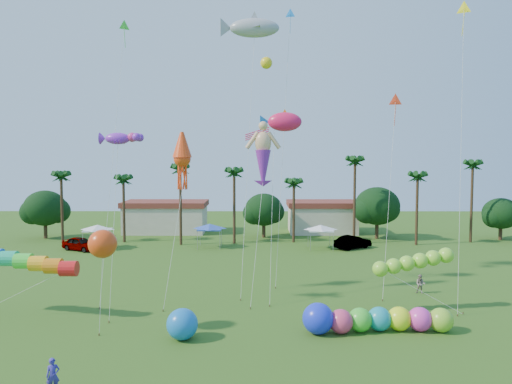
{
  "coord_description": "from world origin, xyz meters",
  "views": [
    {
      "loc": [
        0.12,
        -26.03,
        11.52
      ],
      "look_at": [
        0.0,
        10.0,
        9.0
      ],
      "focal_mm": 35.0,
      "sensor_mm": 36.0,
      "label": 1
    }
  ],
  "objects_px": {
    "car_b": "(353,242)",
    "spectator_b": "(420,284)",
    "spectator_a": "(53,376)",
    "blue_ball": "(182,324)",
    "caterpillar_inflatable": "(372,319)",
    "car_a": "(80,244)"
  },
  "relations": [
    {
      "from": "spectator_a",
      "to": "blue_ball",
      "type": "xyz_separation_m",
      "value": [
        5.24,
        7.17,
        0.13
      ]
    },
    {
      "from": "car_b",
      "to": "caterpillar_inflatable",
      "type": "relative_size",
      "value": 0.5
    },
    {
      "from": "car_b",
      "to": "spectator_b",
      "type": "distance_m",
      "value": 20.85
    },
    {
      "from": "spectator_b",
      "to": "caterpillar_inflatable",
      "type": "xyz_separation_m",
      "value": [
        -6.26,
        -9.37,
        0.05
      ]
    },
    {
      "from": "car_a",
      "to": "spectator_a",
      "type": "relative_size",
      "value": 2.81
    },
    {
      "from": "car_b",
      "to": "spectator_b",
      "type": "relative_size",
      "value": 3.13
    },
    {
      "from": "spectator_a",
      "to": "spectator_b",
      "type": "distance_m",
      "value": 29.78
    },
    {
      "from": "car_a",
      "to": "car_b",
      "type": "height_order",
      "value": "car_b"
    },
    {
      "from": "caterpillar_inflatable",
      "to": "car_b",
      "type": "bearing_deg",
      "value": 77.87
    },
    {
      "from": "spectator_a",
      "to": "caterpillar_inflatable",
      "type": "height_order",
      "value": "caterpillar_inflatable"
    },
    {
      "from": "spectator_a",
      "to": "blue_ball",
      "type": "height_order",
      "value": "blue_ball"
    },
    {
      "from": "car_a",
      "to": "spectator_b",
      "type": "relative_size",
      "value": 3.01
    },
    {
      "from": "car_b",
      "to": "blue_ball",
      "type": "relative_size",
      "value": 2.54
    },
    {
      "from": "spectator_a",
      "to": "blue_ball",
      "type": "relative_size",
      "value": 0.87
    },
    {
      "from": "car_b",
      "to": "spectator_a",
      "type": "bearing_deg",
      "value": 115.5
    },
    {
      "from": "car_a",
      "to": "blue_ball",
      "type": "height_order",
      "value": "blue_ball"
    },
    {
      "from": "car_b",
      "to": "spectator_a",
      "type": "xyz_separation_m",
      "value": [
        -22.03,
        -38.69,
        0.03
      ]
    },
    {
      "from": "spectator_a",
      "to": "spectator_b",
      "type": "height_order",
      "value": "spectator_a"
    },
    {
      "from": "car_b",
      "to": "spectator_b",
      "type": "xyz_separation_m",
      "value": [
        1.76,
        -20.77,
        -0.03
      ]
    },
    {
      "from": "spectator_a",
      "to": "spectator_b",
      "type": "xyz_separation_m",
      "value": [
        23.78,
        17.92,
        -0.06
      ]
    },
    {
      "from": "car_b",
      "to": "caterpillar_inflatable",
      "type": "distance_m",
      "value": 30.48
    },
    {
      "from": "car_a",
      "to": "spectator_a",
      "type": "xyz_separation_m",
      "value": [
        11.95,
        -37.32,
        0.04
      ]
    }
  ]
}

